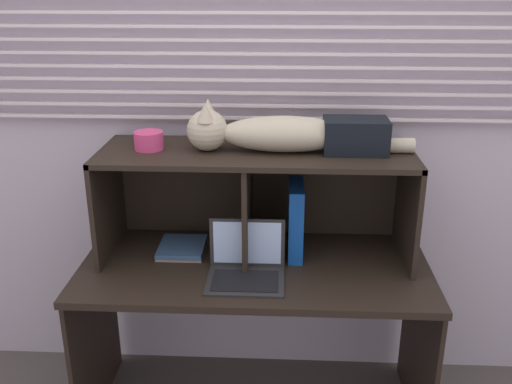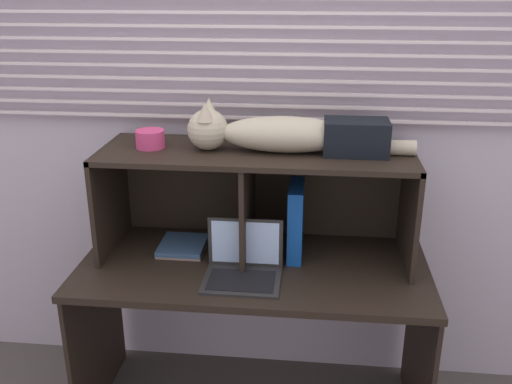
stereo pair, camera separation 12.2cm
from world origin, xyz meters
name	(u,v)px [view 2 (the right image)]	position (x,y,z in m)	size (l,w,h in m)	color
back_panel_with_blinds	(262,119)	(0.00, 0.55, 1.26)	(4.40, 0.08, 2.50)	#BCB4C4
desk	(253,294)	(0.00, 0.17, 0.59)	(1.44, 0.67, 0.74)	black
hutch_shelf_unit	(256,180)	(0.00, 0.32, 1.06)	(1.27, 0.43, 0.46)	black
cat	(269,133)	(0.05, 0.28, 1.27)	(0.90, 0.17, 0.20)	#B9AF94
laptop	(243,267)	(-0.03, 0.07, 0.78)	(0.30, 0.24, 0.22)	#272727
binder_upright	(296,220)	(0.17, 0.28, 0.89)	(0.06, 0.23, 0.31)	#10459C
book_stack	(183,246)	(-0.32, 0.28, 0.75)	(0.19, 0.22, 0.03)	#A18E83
small_basket	(150,139)	(-0.43, 0.28, 1.23)	(0.12, 0.12, 0.07)	#CF3F73
storage_box	(356,137)	(0.39, 0.28, 1.26)	(0.25, 0.16, 0.14)	black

